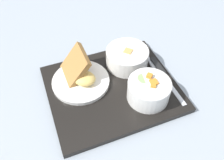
# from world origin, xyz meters

# --- Properties ---
(ground_plane) EXTENTS (4.00, 4.00, 0.00)m
(ground_plane) POSITION_xyz_m (0.00, 0.00, 0.00)
(ground_plane) COLOR #99A3AD
(serving_tray) EXTENTS (0.38, 0.33, 0.02)m
(serving_tray) POSITION_xyz_m (0.00, 0.00, 0.01)
(serving_tray) COLOR black
(serving_tray) RESTS_ON ground_plane
(bowl_salad) EXTENTS (0.12, 0.12, 0.07)m
(bowl_salad) POSITION_xyz_m (-0.08, 0.08, 0.05)
(bowl_salad) COLOR white
(bowl_salad) RESTS_ON serving_tray
(bowl_soup) EXTENTS (0.14, 0.14, 0.06)m
(bowl_soup) POSITION_xyz_m (-0.08, -0.07, 0.05)
(bowl_soup) COLOR white
(bowl_soup) RESTS_ON serving_tray
(plate_main) EXTENTS (0.17, 0.17, 0.09)m
(plate_main) POSITION_xyz_m (0.08, -0.06, 0.04)
(plate_main) COLOR white
(plate_main) RESTS_ON serving_tray
(knife) EXTENTS (0.02, 0.20, 0.02)m
(knife) POSITION_xyz_m (-0.17, 0.00, 0.02)
(knife) COLOR silver
(knife) RESTS_ON serving_tray
(spoon) EXTENTS (0.03, 0.14, 0.01)m
(spoon) POSITION_xyz_m (-0.15, 0.02, 0.02)
(spoon) COLOR silver
(spoon) RESTS_ON serving_tray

